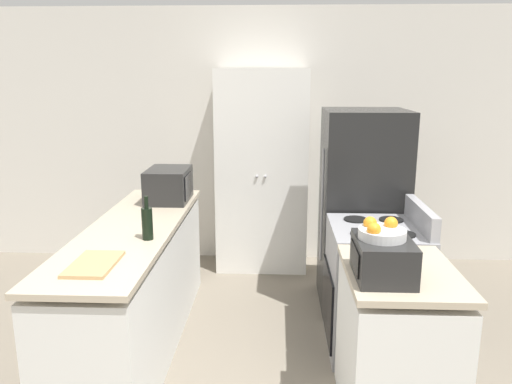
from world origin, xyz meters
The scene contains 11 objects.
wall_back centered at (0.00, 3.11, 1.30)m, with size 7.00×0.06×2.60m.
counter_left centered at (-0.84, 1.22, 0.44)m, with size 0.60×2.24×0.91m.
counter_right centered at (0.84, 0.50, 0.44)m, with size 0.60×0.80×0.91m.
pantry_cabinet centered at (0.01, 2.82, 1.00)m, with size 0.89×0.51×1.99m.
stove centered at (0.86, 1.27, 0.46)m, with size 0.66×0.70×1.07m.
refrigerator centered at (0.87, 2.01, 0.83)m, with size 0.69×0.69×1.66m.
microwave centered at (-0.74, 1.95, 1.04)m, with size 0.34×0.46×0.27m.
wine_bottle centered at (-0.66, 0.95, 1.02)m, with size 0.07×0.07×0.28m.
toaster_oven centered at (0.71, 0.39, 1.01)m, with size 0.29×0.38×0.21m.
fruit_bowl centered at (0.70, 0.41, 1.15)m, with size 0.24×0.24×0.10m.
cutting_board centered at (-0.84, 0.48, 0.92)m, with size 0.24×0.39×0.02m.
Camera 1 is at (0.16, -2.06, 1.94)m, focal length 35.00 mm.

